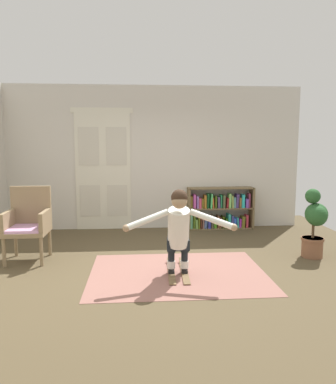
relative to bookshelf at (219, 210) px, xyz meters
The scene contains 9 objects.
ground_plane 2.75m from the bookshelf, 118.72° to the right, with size 7.20×7.20×0.00m, color brown.
back_wall 1.71m from the bookshelf, behind, with size 6.00×0.10×2.90m, color beige.
double_door 2.51m from the bookshelf, behind, with size 1.22×0.05×2.45m.
rug 2.85m from the bookshelf, 113.33° to the right, with size 2.37×1.78×0.01m, color #936257.
bookshelf is the anchor object (origin of this frame).
wicker_chair 3.77m from the bookshelf, 151.30° to the right, with size 0.60×0.60×1.10m.
potted_plant 2.27m from the bookshelf, 61.87° to the right, with size 0.42×0.44×1.06m.
skis_pair 2.82m from the bookshelf, 113.57° to the right, with size 0.31×0.94×0.07m.
person_skier 2.97m from the bookshelf, 112.34° to the right, with size 1.41×0.61×1.11m.
Camera 1 is at (-0.32, -5.05, 1.76)m, focal length 34.83 mm.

